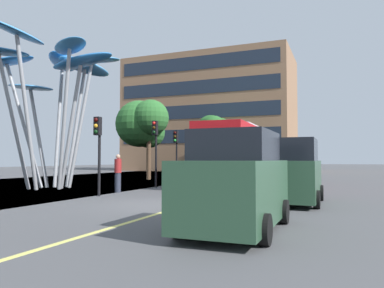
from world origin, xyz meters
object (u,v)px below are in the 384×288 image
traffic_light_kerb_near (98,139)px  traffic_light_kerb_far (155,139)px  pedestrian (118,173)px  traffic_light_island_mid (176,145)px  red_bus (239,152)px  car_parked_mid (293,173)px  leaf_sculpture (53,70)px  car_parked_near (236,183)px

traffic_light_kerb_near → traffic_light_kerb_far: traffic_light_kerb_far is taller
traffic_light_kerb_far → traffic_light_kerb_near: bearing=-90.4°
traffic_light_kerb_near → pedestrian: traffic_light_kerb_near is taller
traffic_light_island_mid → red_bus: bearing=-6.2°
red_bus → traffic_light_kerb_far: bearing=-138.6°
traffic_light_kerb_near → car_parked_mid: traffic_light_kerb_near is taller
leaf_sculpture → pedestrian: bearing=-11.3°
traffic_light_kerb_near → traffic_light_kerb_far: bearing=89.6°
traffic_light_kerb_near → traffic_light_island_mid: traffic_light_island_mid is taller
leaf_sculpture → traffic_light_island_mid: leaf_sculpture is taller
pedestrian → traffic_light_kerb_far: bearing=84.8°
traffic_light_island_mid → car_parked_near: bearing=-60.9°
traffic_light_kerb_near → traffic_light_kerb_far: 5.30m
traffic_light_island_mid → leaf_sculpture: bearing=-127.5°
red_bus → traffic_light_island_mid: red_bus is taller
traffic_light_kerb_far → car_parked_mid: traffic_light_kerb_far is taller
leaf_sculpture → red_bus: bearing=32.0°
traffic_light_island_mid → car_parked_near: traffic_light_island_mid is taller
traffic_light_kerb_far → traffic_light_island_mid: (-0.51, 3.99, -0.18)m
traffic_light_kerb_far → car_parked_mid: size_ratio=0.92×
car_parked_mid → pedestrian: (-8.41, 1.40, -0.16)m
car_parked_near → pedestrian: car_parked_near is taller
red_bus → pedestrian: red_bus is taller
leaf_sculpture → traffic_light_kerb_far: leaf_sculpture is taller
traffic_light_kerb_far → pedestrian: bearing=-95.2°
red_bus → car_parked_mid: size_ratio=2.58×
traffic_light_kerb_far → car_parked_near: traffic_light_kerb_far is taller
red_bus → traffic_light_kerb_near: bearing=-114.5°
car_parked_mid → car_parked_near: bearing=-95.7°
car_parked_near → pedestrian: 10.62m
traffic_light_island_mid → car_parked_near: size_ratio=0.87×
leaf_sculpture → pedestrian: size_ratio=5.08×
traffic_light_kerb_near → pedestrian: bearing=97.7°
car_parked_mid → traffic_light_island_mid: bearing=134.7°
leaf_sculpture → traffic_light_kerb_near: 7.37m
red_bus → pedestrian: size_ratio=5.76×
traffic_light_island_mid → traffic_light_kerb_far: bearing=-82.7°
leaf_sculpture → traffic_light_island_mid: (4.83, 6.30, -4.11)m
pedestrian → traffic_light_island_mid: bearing=91.6°
traffic_light_kerb_near → car_parked_near: size_ratio=0.85×
traffic_light_kerb_far → traffic_light_island_mid: 4.03m
red_bus → car_parked_mid: (4.13, -8.22, -0.95)m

